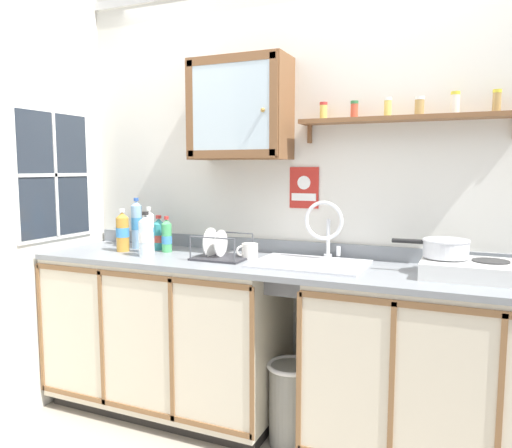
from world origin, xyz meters
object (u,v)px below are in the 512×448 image
at_px(hot_plate_stove, 467,269).
at_px(bottle_soda_green_4, 167,236).
at_px(warning_sign, 304,188).
at_px(bottle_water_clear_2, 146,236).
at_px(bottle_juice_amber_0, 123,232).
at_px(sink, 312,268).
at_px(bottle_opaque_white_1, 149,232).
at_px(dish_rack, 220,252).
at_px(trash_bin, 291,402).
at_px(saucepan, 445,248).
at_px(bottle_water_blue_3, 137,224).
at_px(mug, 249,251).
at_px(bottle_detergent_teal_5, 159,235).
at_px(wall_cabinet, 240,109).

bearing_deg(hot_plate_stove, bottle_soda_green_4, 178.65).
bearing_deg(bottle_soda_green_4, warning_sign, 16.64).
height_order(bottle_water_clear_2, warning_sign, warning_sign).
bearing_deg(bottle_juice_amber_0, bottle_soda_green_4, 18.87).
distance_m(sink, bottle_water_clear_2, 0.97).
distance_m(sink, bottle_opaque_white_1, 1.01).
height_order(hot_plate_stove, dish_rack, dish_rack).
relative_size(bottle_water_clear_2, trash_bin, 0.59).
height_order(bottle_juice_amber_0, bottle_soda_green_4, bottle_juice_amber_0).
relative_size(sink, saucepan, 1.63).
relative_size(sink, bottle_water_blue_3, 1.82).
distance_m(bottle_juice_amber_0, dish_rack, 0.67).
distance_m(dish_rack, mug, 0.17).
relative_size(bottle_soda_green_4, warning_sign, 0.92).
xyz_separation_m(bottle_water_clear_2, trash_bin, (0.88, 0.04, -0.85)).
bearing_deg(trash_bin, bottle_detergent_teal_5, 168.81).
relative_size(bottle_water_blue_3, wall_cabinet, 0.56).
bearing_deg(sink, dish_rack, -174.88).
bearing_deg(hot_plate_stove, bottle_water_blue_3, 177.57).
height_order(hot_plate_stove, wall_cabinet, wall_cabinet).
bearing_deg(sink, mug, 178.23).
distance_m(saucepan, mug, 1.03).
distance_m(sink, trash_bin, 0.72).
bearing_deg(warning_sign, dish_rack, -141.86).
distance_m(bottle_opaque_white_1, trash_bin, 1.27).
bearing_deg(trash_bin, bottle_water_blue_3, 170.88).
relative_size(bottle_opaque_white_1, trash_bin, 0.63).
bearing_deg(warning_sign, bottle_opaque_white_1, -159.95).
bearing_deg(bottle_detergent_teal_5, saucepan, -2.29).
bearing_deg(bottle_juice_amber_0, hot_plate_stove, 1.45).
relative_size(bottle_opaque_white_1, bottle_detergent_teal_5, 1.29).
xyz_separation_m(bottle_opaque_white_1, warning_sign, (0.86, 0.32, 0.26)).
bearing_deg(wall_cabinet, mug, -47.15).
bearing_deg(bottle_soda_green_4, bottle_water_clear_2, -96.95).
height_order(bottle_opaque_white_1, warning_sign, warning_sign).
xyz_separation_m(bottle_juice_amber_0, bottle_water_blue_3, (0.01, 0.13, 0.03)).
xyz_separation_m(hot_plate_stove, bottle_opaque_white_1, (-1.76, -0.04, 0.09)).
bearing_deg(hot_plate_stove, wall_cabinet, 173.11).
distance_m(saucepan, bottle_water_blue_3, 1.84).
distance_m(hot_plate_stove, wall_cabinet, 1.49).
bearing_deg(mug, saucepan, -0.18).
xyz_separation_m(bottle_opaque_white_1, bottle_detergent_teal_5, (-0.02, 0.13, -0.04)).
bearing_deg(bottle_water_blue_3, warning_sign, 10.54).
height_order(bottle_opaque_white_1, mug, bottle_opaque_white_1).
height_order(saucepan, bottle_opaque_white_1, bottle_opaque_white_1).
bearing_deg(saucepan, trash_bin, -170.61).
height_order(bottle_water_clear_2, bottle_water_blue_3, bottle_water_blue_3).
height_order(saucepan, trash_bin, saucepan).
bearing_deg(bottle_opaque_white_1, dish_rack, 1.06).
height_order(sink, bottle_water_clear_2, sink).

